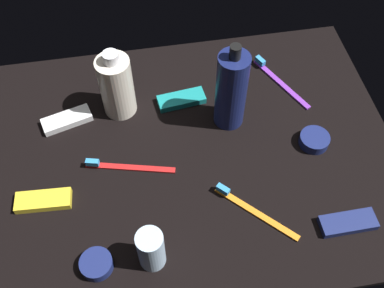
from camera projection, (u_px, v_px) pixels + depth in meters
ground_plane at (192, 154)px, 93.41cm from camera, size 84.00×64.00×1.20cm
lotion_bottle at (231, 90)px, 90.28cm from camera, size 6.31×6.31×20.98cm
bodywash_bottle at (116, 86)px, 93.60cm from camera, size 7.03×7.03×16.35cm
deodorant_stick at (151, 249)px, 76.08cm from camera, size 4.67×4.67×9.29cm
toothbrush_red at (125, 166)px, 90.27cm from camera, size 17.74×5.59×2.10cm
toothbrush_orange at (251, 209)px, 84.88cm from camera, size 13.50×13.65×2.10cm
toothbrush_purple at (278, 80)px, 103.69cm from camera, size 8.99×16.69×2.10cm
snack_bar_teal at (180, 100)px, 100.04cm from camera, size 10.78×5.14×1.50cm
snack_bar_navy at (348, 223)px, 83.11cm from camera, size 10.42×4.06×1.50cm
snack_bar_yellow at (43, 201)px, 85.72cm from camera, size 10.63×4.64×1.50cm
snack_bar_white at (67, 120)px, 96.82cm from camera, size 11.10×6.69×1.50cm
cream_tin_left at (97, 264)px, 78.28cm from camera, size 5.73×5.73×2.16cm
cream_tin_right at (314, 140)px, 93.36cm from camera, size 6.14×6.14×2.18cm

